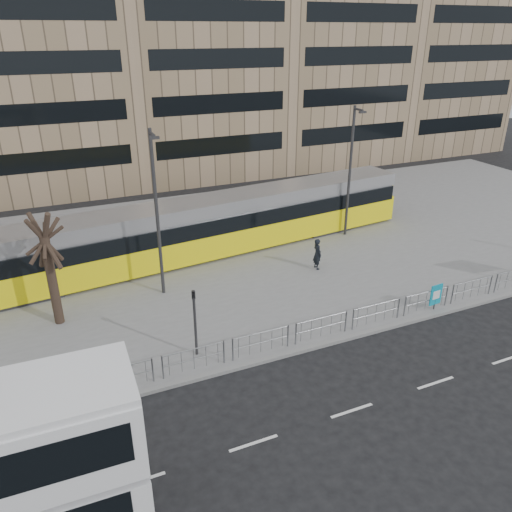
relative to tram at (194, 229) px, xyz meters
name	(u,v)px	position (x,y,z in m)	size (l,w,h in m)	color
ground	(339,342)	(3.23, -11.44, -1.93)	(120.00, 120.00, 0.00)	black
plaza	(240,246)	(3.23, 0.56, -1.85)	(64.00, 24.00, 0.15)	slate
kerb	(339,340)	(3.23, -11.39, -1.85)	(64.00, 0.25, 0.17)	gray
building_row	(164,31)	(4.78, 22.83, 10.98)	(70.40, 18.40, 31.20)	maroon
pedestrian_barrier	(371,310)	(5.23, -10.94, -0.95)	(32.07, 0.07, 1.10)	gray
road_markings	(416,389)	(4.23, -15.44, -1.92)	(62.00, 0.12, 0.01)	white
tram	(194,229)	(0.00, 0.00, 0.00)	(30.24, 6.13, 3.55)	#FFED0D
ad_panel	(436,295)	(9.04, -11.02, -0.98)	(0.73, 0.11, 1.37)	#2D2D30
pedestrian	(317,254)	(6.02, -4.54, -0.85)	(0.68, 0.45, 1.86)	black
traffic_light_west	(195,315)	(-3.04, -9.89, 0.19)	(0.22, 0.24, 3.10)	#2D2D30
lamp_post_west	(157,209)	(-2.97, -3.88, 2.93)	(0.45, 1.04, 8.67)	#2D2D30
lamp_post_east	(351,168)	(10.53, -0.67, 2.88)	(0.45, 1.04, 8.58)	#2D2D30
bare_tree	(38,208)	(-8.28, -4.73, 3.99)	(4.57, 4.57, 7.87)	#2E2319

